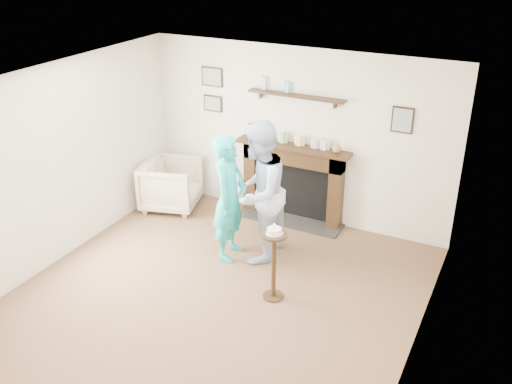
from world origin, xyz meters
TOP-DOWN VIEW (x-y plane):
  - ground at (0.00, 0.00)m, footprint 5.00×5.00m
  - room_shell at (-0.00, 0.69)m, footprint 4.54×5.02m
  - armchair at (-1.78, 1.90)m, footprint 1.02×1.00m
  - man at (0.04, 1.20)m, footprint 0.75×0.94m
  - woman at (-0.30, 1.07)m, footprint 0.48×0.66m
  - pedestal_table at (0.60, 0.47)m, footprint 0.30×0.30m

SIDE VIEW (x-z plane):
  - ground at x=0.00m, z-range 0.00..0.00m
  - armchair at x=-1.78m, z-range -0.38..0.38m
  - man at x=0.04m, z-range -0.92..0.92m
  - woman at x=-0.30m, z-range -0.83..0.83m
  - pedestal_table at x=0.60m, z-range 0.11..1.08m
  - room_shell at x=0.00m, z-range 0.36..2.88m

